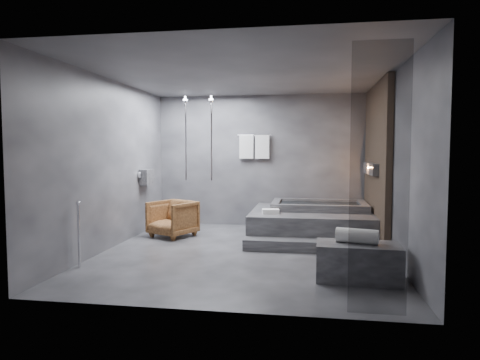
# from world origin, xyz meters

# --- Properties ---
(room) EXTENTS (5.00, 5.04, 2.82)m
(room) POSITION_xyz_m (0.40, 0.24, 1.73)
(room) COLOR #2D2D2F
(room) RESTS_ON ground
(tub_deck) EXTENTS (2.20, 2.00, 0.50)m
(tub_deck) POSITION_xyz_m (1.05, 1.45, 0.25)
(tub_deck) COLOR #323234
(tub_deck) RESTS_ON ground
(tub_step) EXTENTS (2.20, 0.36, 0.18)m
(tub_step) POSITION_xyz_m (1.05, 0.27, 0.09)
(tub_step) COLOR #323234
(tub_step) RESTS_ON ground
(concrete_bench) EXTENTS (1.05, 0.60, 0.46)m
(concrete_bench) POSITION_xyz_m (1.62, -1.19, 0.23)
(concrete_bench) COLOR #353538
(concrete_bench) RESTS_ON ground
(driftwood_chair) EXTENTS (0.99, 1.00, 0.68)m
(driftwood_chair) POSITION_xyz_m (-1.53, 1.06, 0.34)
(driftwood_chair) COLOR #462711
(driftwood_chair) RESTS_ON ground
(rolled_towel) EXTENTS (0.55, 0.31, 0.19)m
(rolled_towel) POSITION_xyz_m (1.60, -1.17, 0.56)
(rolled_towel) COLOR white
(rolled_towel) RESTS_ON concrete_bench
(deck_towel) EXTENTS (0.33, 0.26, 0.08)m
(deck_towel) POSITION_xyz_m (0.33, 0.94, 0.54)
(deck_towel) COLOR white
(deck_towel) RESTS_ON tub_deck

